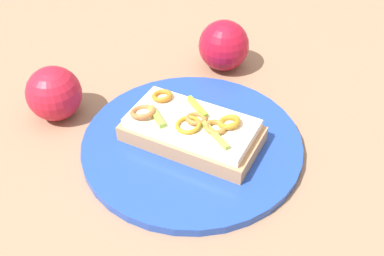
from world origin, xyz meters
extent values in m
plane|color=#906C53|center=(0.00, 0.00, 0.00)|extent=(2.00, 2.00, 0.00)
cylinder|color=#2245B0|center=(0.00, 0.00, 0.01)|extent=(0.28, 0.28, 0.01)
cube|color=tan|center=(0.00, 0.00, 0.02)|extent=(0.18, 0.11, 0.02)
cube|color=#F6E1C8|center=(0.00, 0.00, 0.04)|extent=(0.17, 0.10, 0.01)
torus|color=#B36838|center=(0.06, 0.01, 0.05)|extent=(0.05, 0.05, 0.02)
torus|color=#C3711F|center=(0.05, -0.03, 0.05)|extent=(0.04, 0.04, 0.01)
torus|color=#AD7135|center=(-0.01, 0.00, 0.05)|extent=(0.04, 0.04, 0.01)
torus|color=#B07631|center=(-0.03, 0.01, 0.05)|extent=(0.03, 0.03, 0.01)
torus|color=#B07D20|center=(-0.05, -0.01, 0.05)|extent=(0.04, 0.04, 0.02)
torus|color=#AC7F1F|center=(0.00, 0.01, 0.05)|extent=(0.03, 0.03, 0.01)
cube|color=#8AB141|center=(-0.04, 0.02, 0.05)|extent=(0.05, 0.04, 0.01)
cube|color=#84B73F|center=(0.04, 0.01, 0.05)|extent=(0.03, 0.03, 0.01)
cube|color=#87B02E|center=(0.00, -0.02, 0.05)|extent=(0.04, 0.03, 0.01)
sphere|color=#B41229|center=(0.01, -0.19, 0.04)|extent=(0.10, 0.10, 0.08)
sphere|color=red|center=(0.20, 0.00, 0.04)|extent=(0.10, 0.10, 0.07)
camera|label=1|loc=(-0.14, 0.41, 0.41)|focal=42.78mm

